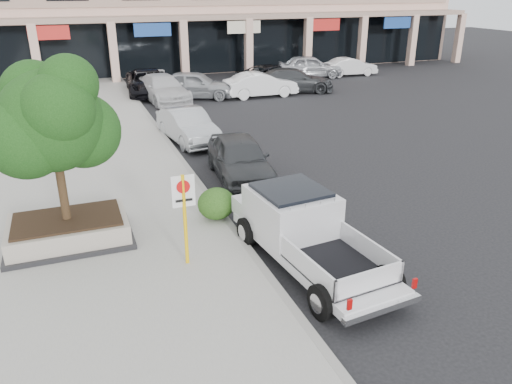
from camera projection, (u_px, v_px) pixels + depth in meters
ground at (317, 258)px, 12.77m from camera, size 120.00×120.00×0.00m
sidewalk at (79, 199)px, 16.12m from camera, size 8.00×52.00×0.15m
curb at (198, 183)px, 17.41m from camera, size 0.20×52.00×0.15m
strip_mall at (221, 7)px, 42.88m from camera, size 40.55×12.43×9.50m
planter at (69, 230)px, 13.18m from camera, size 3.20×2.20×0.68m
planter_tree at (57, 120)px, 12.23m from camera, size 2.90×2.55×4.00m
no_parking_sign at (184, 208)px, 11.70m from camera, size 0.55×0.09×2.30m
hedge at (216, 204)px, 14.42m from camera, size 1.10×0.99×0.93m
pickup_truck at (312, 235)px, 12.04m from camera, size 2.61×5.72×1.75m
curb_car_a at (240, 158)px, 17.71m from camera, size 2.31×4.74×1.56m
curb_car_b at (188, 126)px, 22.03m from camera, size 2.09×4.58×1.46m
curb_car_c at (163, 88)px, 29.77m from camera, size 2.83×5.56×1.55m
curb_car_d at (148, 82)px, 31.63m from camera, size 3.07×5.84×1.57m
lot_car_a at (195, 85)px, 30.56m from camera, size 5.29×3.78×1.67m
lot_car_b at (261, 85)px, 31.07m from camera, size 4.56×1.61×1.50m
lot_car_c at (293, 80)px, 32.47m from camera, size 5.58×3.57×1.51m
lot_car_d at (272, 75)px, 34.29m from camera, size 5.88×4.19×1.49m
lot_car_e at (310, 66)px, 37.64m from camera, size 5.17×3.12×1.65m
lot_car_f at (350, 67)px, 38.44m from camera, size 4.17×1.65×1.35m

